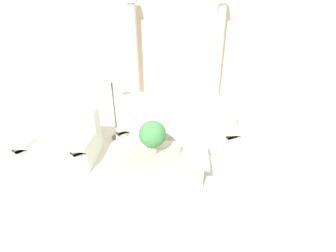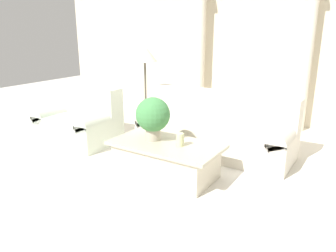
% 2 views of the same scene
% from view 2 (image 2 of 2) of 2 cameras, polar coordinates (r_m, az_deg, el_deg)
% --- Properties ---
extents(ground_plane, '(16.00, 16.00, 0.00)m').
position_cam_2_polar(ground_plane, '(4.63, 2.61, -6.92)').
color(ground_plane, silver).
extents(wall_back, '(10.00, 0.06, 3.20)m').
position_cam_2_polar(wall_back, '(6.90, 15.14, 14.07)').
color(wall_back, beige).
rests_on(wall_back, ground_plane).
extents(sofa_long, '(2.37, 0.86, 0.91)m').
position_cam_2_polar(sofa_long, '(5.11, 8.24, -0.56)').
color(sofa_long, beige).
rests_on(sofa_long, ground_plane).
extents(loveseat, '(1.31, 0.86, 0.91)m').
position_cam_2_polar(loveseat, '(5.73, -15.05, 1.00)').
color(loveseat, silver).
rests_on(loveseat, ground_plane).
extents(coffee_table, '(1.42, 0.77, 0.45)m').
position_cam_2_polar(coffee_table, '(4.26, -0.34, -5.77)').
color(coffee_table, beige).
rests_on(coffee_table, ground_plane).
extents(potted_plant, '(0.45, 0.45, 0.57)m').
position_cam_2_polar(potted_plant, '(4.21, -2.64, 1.80)').
color(potted_plant, '#B2A893').
rests_on(potted_plant, coffee_table).
extents(pillar_candle, '(0.10, 0.10, 0.16)m').
position_cam_2_polar(pillar_candle, '(4.05, 2.12, -2.40)').
color(pillar_candle, beige).
rests_on(pillar_candle, coffee_table).
extents(floor_lamp, '(0.41, 0.41, 1.57)m').
position_cam_2_polar(floor_lamp, '(5.54, -4.05, 11.65)').
color(floor_lamp, '#4C473D').
rests_on(floor_lamp, ground_plane).
extents(column_left, '(0.26, 0.26, 2.60)m').
position_cam_2_polar(column_left, '(7.05, 5.64, 12.39)').
color(column_left, beige).
rests_on(column_left, ground_plane).
extents(column_right, '(0.26, 0.26, 2.60)m').
position_cam_2_polar(column_right, '(6.39, 22.97, 10.72)').
color(column_right, beige).
rests_on(column_right, ground_plane).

